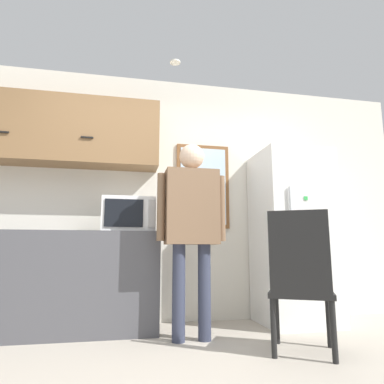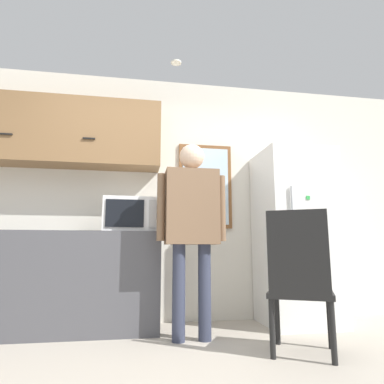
% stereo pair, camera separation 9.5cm
% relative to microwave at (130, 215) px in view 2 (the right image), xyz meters
% --- Properties ---
extents(back_wall, '(6.00, 0.06, 2.70)m').
position_rel_microwave_xyz_m(back_wall, '(0.29, 0.41, 0.27)').
color(back_wall, silver).
rests_on(back_wall, ground_plane).
extents(counter, '(2.20, 0.62, 0.91)m').
position_rel_microwave_xyz_m(counter, '(-0.81, 0.07, -0.62)').
color(counter, '#4C4C51').
rests_on(counter, ground_plane).
extents(upper_cabinets, '(2.20, 0.35, 0.70)m').
position_rel_microwave_xyz_m(upper_cabinets, '(-0.81, 0.21, 0.87)').
color(upper_cabinets, olive).
extents(microwave, '(0.49, 0.38, 0.33)m').
position_rel_microwave_xyz_m(microwave, '(0.00, 0.00, 0.00)').
color(microwave, white).
rests_on(microwave, counter).
extents(person, '(0.61, 0.22, 1.69)m').
position_rel_microwave_xyz_m(person, '(0.54, -0.41, -0.04)').
color(person, '#33384C').
rests_on(person, ground_plane).
extents(refrigerator, '(0.72, 0.73, 1.79)m').
position_rel_microwave_xyz_m(refrigerator, '(1.72, 0.02, -0.18)').
color(refrigerator, white).
rests_on(refrigerator, ground_plane).
extents(chair, '(0.62, 0.62, 1.03)m').
position_rel_microwave_xyz_m(chair, '(1.24, -0.96, -0.53)').
color(chair, black).
rests_on(chair, ground_plane).
extents(window, '(0.60, 0.05, 0.95)m').
position_rel_microwave_xyz_m(window, '(0.83, 0.37, 0.38)').
color(window, brown).
extents(ceiling_light, '(0.11, 0.11, 0.01)m').
position_rel_microwave_xyz_m(ceiling_light, '(0.43, -0.08, 1.60)').
color(ceiling_light, white).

